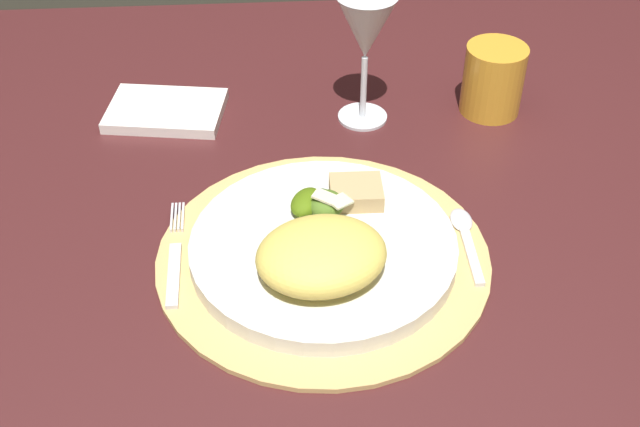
{
  "coord_description": "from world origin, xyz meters",
  "views": [
    {
      "loc": [
        -0.08,
        -0.7,
        1.3
      ],
      "look_at": [
        -0.03,
        -0.04,
        0.74
      ],
      "focal_mm": 45.32,
      "sensor_mm": 36.0,
      "label": 1
    }
  ],
  "objects_px": {
    "dinner_plate": "(323,248)",
    "amber_tumbler": "(493,80)",
    "fork": "(175,258)",
    "wine_glass": "(366,32)",
    "napkin": "(166,111)",
    "dining_table": "(345,297)",
    "spoon": "(465,233)"
  },
  "relations": [
    {
      "from": "dinner_plate",
      "to": "wine_glass",
      "type": "relative_size",
      "value": 1.63
    },
    {
      "from": "spoon",
      "to": "dinner_plate",
      "type": "bearing_deg",
      "value": -172.06
    },
    {
      "from": "dining_table",
      "to": "dinner_plate",
      "type": "relative_size",
      "value": 4.52
    },
    {
      "from": "wine_glass",
      "to": "amber_tumbler",
      "type": "relative_size",
      "value": 1.87
    },
    {
      "from": "spoon",
      "to": "wine_glass",
      "type": "height_order",
      "value": "wine_glass"
    },
    {
      "from": "spoon",
      "to": "dining_table",
      "type": "bearing_deg",
      "value": 151.3
    },
    {
      "from": "fork",
      "to": "dining_table",
      "type": "bearing_deg",
      "value": 23.96
    },
    {
      "from": "napkin",
      "to": "amber_tumbler",
      "type": "relative_size",
      "value": 1.62
    },
    {
      "from": "dining_table",
      "to": "fork",
      "type": "bearing_deg",
      "value": -156.04
    },
    {
      "from": "wine_glass",
      "to": "dining_table",
      "type": "bearing_deg",
      "value": -101.27
    },
    {
      "from": "fork",
      "to": "wine_glass",
      "type": "distance_m",
      "value": 0.36
    },
    {
      "from": "fork",
      "to": "wine_glass",
      "type": "height_order",
      "value": "wine_glass"
    },
    {
      "from": "dinner_plate",
      "to": "napkin",
      "type": "relative_size",
      "value": 1.88
    },
    {
      "from": "fork",
      "to": "napkin",
      "type": "bearing_deg",
      "value": 96.37
    },
    {
      "from": "dining_table",
      "to": "fork",
      "type": "xyz_separation_m",
      "value": [
        -0.19,
        -0.08,
        0.16
      ]
    },
    {
      "from": "dining_table",
      "to": "dinner_plate",
      "type": "distance_m",
      "value": 0.19
    },
    {
      "from": "dinner_plate",
      "to": "napkin",
      "type": "height_order",
      "value": "dinner_plate"
    },
    {
      "from": "spoon",
      "to": "amber_tumbler",
      "type": "xyz_separation_m",
      "value": [
        0.08,
        0.25,
        0.04
      ]
    },
    {
      "from": "wine_glass",
      "to": "napkin",
      "type": "bearing_deg",
      "value": 174.7
    },
    {
      "from": "napkin",
      "to": "fork",
      "type": "bearing_deg",
      "value": -83.63
    },
    {
      "from": "dining_table",
      "to": "wine_glass",
      "type": "bearing_deg",
      "value": 78.73
    },
    {
      "from": "fork",
      "to": "amber_tumbler",
      "type": "xyz_separation_m",
      "value": [
        0.39,
        0.27,
        0.04
      ]
    },
    {
      "from": "spoon",
      "to": "napkin",
      "type": "xyz_separation_m",
      "value": [
        -0.34,
        0.26,
        -0.0
      ]
    },
    {
      "from": "fork",
      "to": "wine_glass",
      "type": "bearing_deg",
      "value": 49.34
    },
    {
      "from": "dinner_plate",
      "to": "wine_glass",
      "type": "bearing_deg",
      "value": 75.18
    },
    {
      "from": "fork",
      "to": "napkin",
      "type": "distance_m",
      "value": 0.28
    },
    {
      "from": "amber_tumbler",
      "to": "spoon",
      "type": "bearing_deg",
      "value": -108.55
    },
    {
      "from": "dinner_plate",
      "to": "spoon",
      "type": "height_order",
      "value": "dinner_plate"
    },
    {
      "from": "dinner_plate",
      "to": "amber_tumbler",
      "type": "bearing_deg",
      "value": 48.83
    },
    {
      "from": "dinner_plate",
      "to": "amber_tumbler",
      "type": "relative_size",
      "value": 3.05
    },
    {
      "from": "napkin",
      "to": "amber_tumbler",
      "type": "distance_m",
      "value": 0.42
    },
    {
      "from": "dining_table",
      "to": "amber_tumbler",
      "type": "distance_m",
      "value": 0.34
    }
  ]
}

